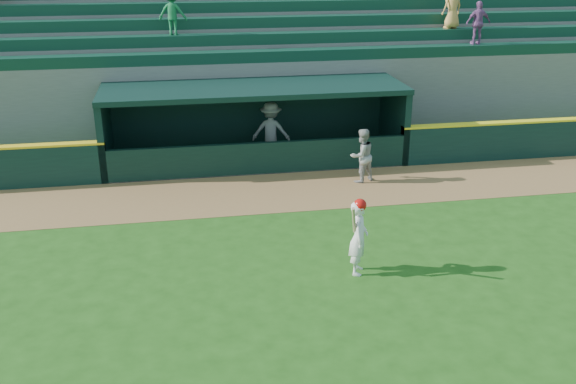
% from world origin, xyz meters
% --- Properties ---
extents(ground, '(120.00, 120.00, 0.00)m').
position_xyz_m(ground, '(0.00, 0.00, 0.00)').
color(ground, '#1F4E13').
rests_on(ground, ground).
extents(warning_track, '(40.00, 3.00, 0.01)m').
position_xyz_m(warning_track, '(0.00, 4.90, 0.01)').
color(warning_track, olive).
rests_on(warning_track, ground).
extents(dugout_player_front, '(0.96, 0.86, 1.60)m').
position_xyz_m(dugout_player_front, '(2.84, 5.33, 0.80)').
color(dugout_player_front, '#989994').
rests_on(dugout_player_front, ground).
extents(dugout_player_inside, '(1.36, 0.99, 1.89)m').
position_xyz_m(dugout_player_inside, '(0.54, 7.87, 0.94)').
color(dugout_player_inside, gray).
rests_on(dugout_player_inside, ground).
extents(dugout, '(9.40, 2.80, 2.46)m').
position_xyz_m(dugout, '(0.00, 8.00, 1.36)').
color(dugout, slate).
rests_on(dugout, ground).
extents(stands, '(34.50, 6.25, 7.54)m').
position_xyz_m(stands, '(-0.01, 12.57, 2.40)').
color(stands, slate).
rests_on(stands, ground).
extents(batter_at_plate, '(0.58, 0.81, 1.71)m').
position_xyz_m(batter_at_plate, '(1.22, -0.04, 0.86)').
color(batter_at_plate, white).
rests_on(batter_at_plate, ground).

